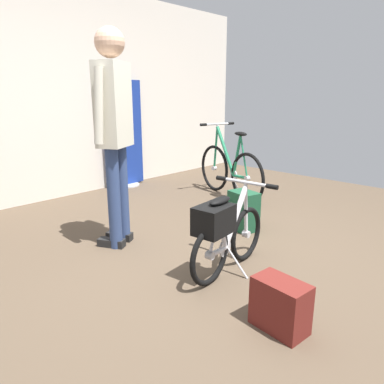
{
  "coord_description": "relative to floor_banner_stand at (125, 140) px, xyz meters",
  "views": [
    {
      "loc": [
        -2.04,
        -1.69,
        1.32
      ],
      "look_at": [
        -0.01,
        0.26,
        0.55
      ],
      "focal_mm": 33.88,
      "sensor_mm": 36.0,
      "label": 1
    }
  ],
  "objects": [
    {
      "name": "ground_plane",
      "position": [
        -1.06,
        -2.61,
        -0.67
      ],
      "size": [
        6.98,
        6.98,
        0.0
      ],
      "primitive_type": "plane",
      "color": "brown"
    },
    {
      "name": "back_wall",
      "position": [
        -1.06,
        0.17,
        0.65
      ],
      "size": [
        6.98,
        0.1,
        2.64
      ],
      "primitive_type": "cube",
      "color": "silver",
      "rests_on": "ground_plane"
    },
    {
      "name": "floor_banner_stand",
      "position": [
        0.0,
        0.0,
        0.0
      ],
      "size": [
        0.6,
        0.36,
        1.5
      ],
      "color": "#B7B7BC",
      "rests_on": "ground_plane"
    },
    {
      "name": "folding_bike_foreground",
      "position": [
        -1.15,
        -2.76,
        -0.32
      ],
      "size": [
        0.95,
        0.53,
        0.68
      ],
      "color": "black",
      "rests_on": "ground_plane"
    },
    {
      "name": "display_bike_right",
      "position": [
        0.58,
        -1.46,
        -0.31
      ],
      "size": [
        0.55,
        1.32,
        0.95
      ],
      "color": "black",
      "rests_on": "ground_plane"
    },
    {
      "name": "visitor_near_wall",
      "position": [
        -1.34,
        -1.71,
        0.4
      ],
      "size": [
        0.47,
        0.37,
        1.83
      ],
      "color": "navy",
      "rests_on": "ground_plane"
    },
    {
      "name": "backpack_on_floor",
      "position": [
        -1.43,
        -3.4,
        -0.52
      ],
      "size": [
        0.24,
        0.33,
        0.3
      ],
      "color": "maroon",
      "rests_on": "ground_plane"
    },
    {
      "name": "handbag_on_floor",
      "position": [
        -0.28,
        -2.31,
        -0.47
      ],
      "size": [
        0.28,
        0.32,
        0.39
      ],
      "color": "#19472D",
      "rests_on": "ground_plane"
    }
  ]
}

